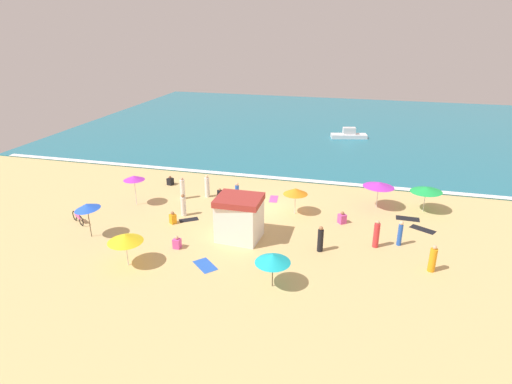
# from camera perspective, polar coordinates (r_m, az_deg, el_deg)

# --- Properties ---
(ground_plane) EXTENTS (60.00, 60.00, 0.00)m
(ground_plane) POSITION_cam_1_polar(r_m,az_deg,el_deg) (31.91, 1.34, -2.09)
(ground_plane) COLOR #D8B775
(ocean_water) EXTENTS (60.00, 44.00, 0.10)m
(ocean_water) POSITION_cam_1_polar(r_m,az_deg,el_deg) (58.24, 7.75, 8.85)
(ocean_water) COLOR teal
(ocean_water) RESTS_ON ground_plane
(wave_breaker_foam) EXTENTS (57.00, 0.70, 0.01)m
(wave_breaker_foam) POSITION_cam_1_polar(r_m,az_deg,el_deg) (37.59, 3.55, 1.83)
(wave_breaker_foam) COLOR white
(wave_breaker_foam) RESTS_ON ocean_water
(lifeguard_cabana) EXTENTS (2.79, 2.40, 2.84)m
(lifeguard_cabana) POSITION_cam_1_polar(r_m,az_deg,el_deg) (26.93, -2.24, -3.43)
(lifeguard_cabana) COLOR white
(lifeguard_cabana) RESTS_ON ground_plane
(beach_umbrella_0) EXTENTS (3.19, 3.19, 2.07)m
(beach_umbrella_0) POSITION_cam_1_polar(r_m,az_deg,el_deg) (32.40, 16.02, 0.96)
(beach_umbrella_0) COLOR silver
(beach_umbrella_0) RESTS_ON ground_plane
(beach_umbrella_1) EXTENTS (2.12, 2.13, 1.93)m
(beach_umbrella_1) POSITION_cam_1_polar(r_m,az_deg,el_deg) (22.11, 2.24, -8.82)
(beach_umbrella_1) COLOR #4C3823
(beach_umbrella_1) RESTS_ON ground_plane
(beach_umbrella_2) EXTENTS (2.43, 2.43, 1.96)m
(beach_umbrella_2) POSITION_cam_1_polar(r_m,az_deg,el_deg) (30.39, 5.28, 0.10)
(beach_umbrella_2) COLOR silver
(beach_umbrella_2) RESTS_ON ground_plane
(beach_umbrella_3) EXTENTS (2.70, 2.70, 1.98)m
(beach_umbrella_3) POSITION_cam_1_polar(r_m,az_deg,el_deg) (24.97, -17.03, -5.87)
(beach_umbrella_3) COLOR silver
(beach_umbrella_3) RESTS_ON ground_plane
(beach_umbrella_4) EXTENTS (2.20, 2.21, 2.33)m
(beach_umbrella_4) POSITION_cam_1_polar(r_m,az_deg,el_deg) (32.90, -15.94, 1.81)
(beach_umbrella_4) COLOR silver
(beach_umbrella_4) RESTS_ON ground_plane
(beach_umbrella_5) EXTENTS (2.72, 2.71, 1.94)m
(beach_umbrella_5) POSITION_cam_1_polar(r_m,az_deg,el_deg) (32.99, 21.72, 0.33)
(beach_umbrella_5) COLOR silver
(beach_umbrella_5) RESTS_ON ground_plane
(beach_umbrella_6) EXTENTS (2.23, 2.21, 2.39)m
(beach_umbrella_6) POSITION_cam_1_polar(r_m,az_deg,el_deg) (28.87, -21.59, -1.81)
(beach_umbrella_6) COLOR #4C3823
(beach_umbrella_6) RESTS_ON ground_plane
(parked_bicycle) EXTENTS (1.56, 1.04, 0.76)m
(parked_bicycle) POSITION_cam_1_polar(r_m,az_deg,el_deg) (31.87, -22.64, -3.16)
(parked_bicycle) COLOR black
(parked_bicycle) RESTS_ON ground_plane
(beachgoer_0) EXTENTS (0.42, 0.42, 1.76)m
(beachgoer_0) POSITION_cam_1_polar(r_m,az_deg,el_deg) (33.67, -9.76, 0.41)
(beachgoer_0) COLOR white
(beachgoer_0) RESTS_ON ground_plane
(beachgoer_1) EXTENTS (0.66, 0.66, 0.87)m
(beachgoer_1) POSITION_cam_1_polar(r_m,az_deg,el_deg) (29.96, 11.39, -3.44)
(beachgoer_1) COLOR #D84CA5
(beachgoer_1) RESTS_ON ground_plane
(beachgoer_2) EXTENTS (0.40, 0.40, 1.63)m
(beachgoer_2) POSITION_cam_1_polar(r_m,az_deg,el_deg) (27.85, 18.62, -5.24)
(beachgoer_2) COLOR blue
(beachgoer_2) RESTS_ON ground_plane
(beachgoer_3) EXTENTS (0.49, 0.49, 1.65)m
(beachgoer_3) POSITION_cam_1_polar(r_m,az_deg,el_deg) (26.04, 8.57, -6.27)
(beachgoer_3) COLOR black
(beachgoer_3) RESTS_ON ground_plane
(beachgoer_4) EXTENTS (0.48, 0.48, 1.79)m
(beachgoer_4) POSITION_cam_1_polar(r_m,az_deg,el_deg) (27.19, 15.73, -5.49)
(beachgoer_4) COLOR red
(beachgoer_4) RESTS_ON ground_plane
(beachgoer_5) EXTENTS (0.53, 0.53, 0.89)m
(beachgoer_5) POSITION_cam_1_polar(r_m,az_deg,el_deg) (29.88, -11.01, -3.44)
(beachgoer_5) COLOR orange
(beachgoer_5) RESTS_ON ground_plane
(beachgoer_6) EXTENTS (0.53, 0.53, 0.87)m
(beachgoer_6) POSITION_cam_1_polar(r_m,az_deg,el_deg) (33.45, -4.83, -0.32)
(beachgoer_6) COLOR black
(beachgoer_6) RESTS_ON ground_plane
(beachgoer_7) EXTENTS (0.55, 0.55, 0.79)m
(beachgoer_7) POSITION_cam_1_polar(r_m,az_deg,el_deg) (36.95, -11.34, 1.43)
(beachgoer_7) COLOR black
(beachgoer_7) RESTS_ON ground_plane
(beachgoer_8) EXTENTS (0.54, 0.54, 1.61)m
(beachgoer_8) POSITION_cam_1_polar(r_m,az_deg,el_deg) (25.74, 22.45, -8.28)
(beachgoer_8) COLOR orange
(beachgoer_8) RESTS_ON ground_plane
(beachgoer_9) EXTENTS (0.49, 0.49, 1.83)m
(beachgoer_9) POSITION_cam_1_polar(r_m,az_deg,el_deg) (33.75, -6.52, 0.71)
(beachgoer_9) COLOR white
(beachgoer_9) RESTS_ON ground_plane
(beachgoer_10) EXTENTS (0.43, 0.43, 1.64)m
(beachgoer_10) POSITION_cam_1_polar(r_m,az_deg,el_deg) (30.78, -9.64, -1.79)
(beachgoer_10) COLOR white
(beachgoer_10) RESTS_ON ground_plane
(beachgoer_11) EXTENTS (0.44, 0.44, 0.83)m
(beachgoer_11) POSITION_cam_1_polar(r_m,az_deg,el_deg) (26.72, -10.48, -6.68)
(beachgoer_11) COLOR #D84CA5
(beachgoer_11) RESTS_ON ground_plane
(beachgoer_12) EXTENTS (0.41, 0.41, 1.92)m
(beachgoer_12) POSITION_cam_1_polar(r_m,az_deg,el_deg) (31.74, -2.53, -0.41)
(beachgoer_12) COLOR blue
(beachgoer_12) RESTS_ON ground_plane
(beach_towel_0) EXTENTS (1.61, 0.81, 0.01)m
(beach_towel_0) POSITION_cam_1_polar(r_m,az_deg,el_deg) (31.97, 19.53, -3.36)
(beach_towel_0) COLOR black
(beach_towel_0) RESTS_ON ground_plane
(beach_towel_1) EXTENTS (0.79, 1.48, 0.01)m
(beach_towel_1) POSITION_cam_1_polar(r_m,az_deg,el_deg) (33.45, 2.37, -0.93)
(beach_towel_1) COLOR #D84CA5
(beach_towel_1) RESTS_ON ground_plane
(beach_towel_2) EXTENTS (1.75, 1.70, 0.01)m
(beach_towel_2) POSITION_cam_1_polar(r_m,az_deg,el_deg) (24.85, -6.77, -9.68)
(beach_towel_2) COLOR blue
(beach_towel_2) RESTS_ON ground_plane
(beach_towel_3) EXTENTS (1.43, 1.24, 0.01)m
(beach_towel_3) POSITION_cam_1_polar(r_m,az_deg,el_deg) (30.34, -8.93, -3.67)
(beach_towel_3) COLOR black
(beach_towel_3) RESTS_ON ground_plane
(beach_towel_4) EXTENTS (1.75, 1.38, 0.01)m
(beach_towel_4) POSITION_cam_1_polar(r_m,az_deg,el_deg) (30.73, 21.31, -4.65)
(beach_towel_4) COLOR black
(beach_towel_4) RESTS_ON ground_plane
(small_boat_0) EXTENTS (4.31, 2.18, 1.24)m
(small_boat_0) POSITION_cam_1_polar(r_m,az_deg,el_deg) (51.95, 12.26, 7.47)
(small_boat_0) COLOR white
(small_boat_0) RESTS_ON ocean_water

